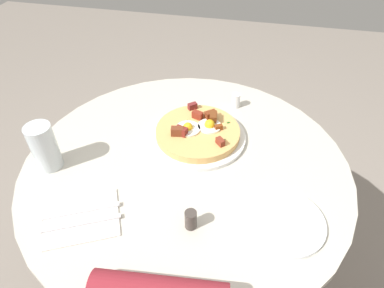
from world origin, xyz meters
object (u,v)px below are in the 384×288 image
at_px(knife, 82,211).
at_px(water_glass, 44,147).
at_px(breakfast_pizza, 198,131).
at_px(fork, 82,223).
at_px(bread_plate, 284,221).
at_px(salt_shaker, 236,101).
at_px(pepper_shaker, 191,220).
at_px(pizza_plate, 198,136).
at_px(dining_table, 187,201).

height_order(knife, water_glass, water_glass).
relative_size(breakfast_pizza, knife, 1.39).
relative_size(breakfast_pizza, fork, 1.39).
bearing_deg(water_glass, knife, -39.44).
height_order(bread_plate, salt_shaker, salt_shaker).
xyz_separation_m(breakfast_pizza, fork, (-0.20, -0.36, -0.02)).
xyz_separation_m(breakfast_pizza, bread_plate, (0.26, -0.26, -0.02)).
distance_m(salt_shaker, pepper_shaker, 0.50).
distance_m(breakfast_pizza, fork, 0.42).
bearing_deg(pizza_plate, knife, -123.09).
xyz_separation_m(fork, water_glass, (-0.17, 0.16, 0.06)).
bearing_deg(bread_plate, pizza_plate, 135.56).
distance_m(dining_table, fork, 0.37).
height_order(dining_table, salt_shaker, salt_shaker).
xyz_separation_m(knife, water_glass, (-0.16, 0.13, 0.06)).
xyz_separation_m(pizza_plate, breakfast_pizza, (0.00, 0.00, 0.02)).
bearing_deg(pepper_shaker, dining_table, 106.41).
distance_m(fork, knife, 0.04).
bearing_deg(bread_plate, dining_table, 151.27).
bearing_deg(pepper_shaker, salt_shaker, 85.12).
relative_size(pizza_plate, fork, 1.60).
relative_size(bread_plate, fork, 1.05).
distance_m(dining_table, knife, 0.35).
distance_m(breakfast_pizza, water_glass, 0.43).
relative_size(dining_table, salt_shaker, 18.58).
height_order(knife, salt_shaker, salt_shaker).
bearing_deg(dining_table, bread_plate, -28.73).
bearing_deg(dining_table, fork, -126.12).
relative_size(knife, pepper_shaker, 3.60).
relative_size(fork, knife, 1.00).
bearing_deg(knife, salt_shaker, 33.29).
distance_m(knife, salt_shaker, 0.60).
bearing_deg(pepper_shaker, water_glass, 165.37).
bearing_deg(salt_shaker, fork, -117.79).
distance_m(knife, pepper_shaker, 0.27).
xyz_separation_m(fork, salt_shaker, (0.29, 0.55, 0.02)).
bearing_deg(water_glass, salt_shaker, 40.05).
bearing_deg(knife, water_glass, 114.41).
distance_m(dining_table, pizza_plate, 0.21).
relative_size(dining_table, pizza_plate, 3.16).
relative_size(fork, pepper_shaker, 3.60).
relative_size(salt_shaker, pepper_shaker, 0.98).
distance_m(pizza_plate, knife, 0.39).
height_order(breakfast_pizza, bread_plate, breakfast_pizza).
bearing_deg(salt_shaker, knife, -120.56).
bearing_deg(pizza_plate, bread_plate, -44.44).
bearing_deg(fork, pizza_plate, 35.04).
relative_size(pizza_plate, bread_plate, 1.52).
xyz_separation_m(pizza_plate, water_glass, (-0.37, -0.20, 0.06)).
height_order(dining_table, breakfast_pizza, breakfast_pizza).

